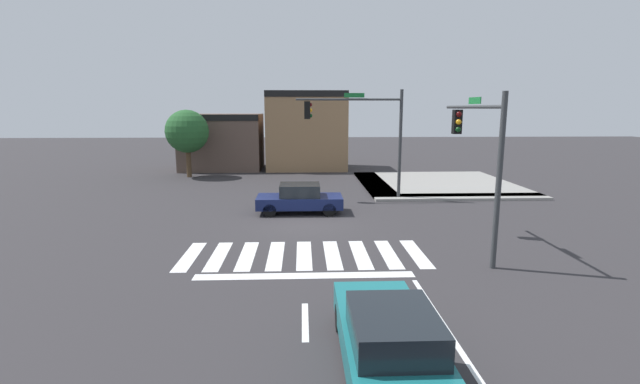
% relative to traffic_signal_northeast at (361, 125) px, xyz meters
% --- Properties ---
extents(ground_plane, '(120.00, 120.00, 0.00)m').
position_rel_traffic_signal_northeast_xyz_m(ground_plane, '(-3.20, -5.13, -4.19)').
color(ground_plane, '#302D30').
extents(crosswalk_near, '(8.50, 3.16, 0.01)m').
position_rel_traffic_signal_northeast_xyz_m(crosswalk_near, '(-3.20, -9.63, -4.19)').
color(crosswalk_near, silver).
rests_on(crosswalk_near, ground_plane).
extents(lane_markings, '(6.80, 20.25, 0.01)m').
position_rel_traffic_signal_northeast_xyz_m(lane_markings, '(-2.09, -17.16, -4.19)').
color(lane_markings, white).
rests_on(lane_markings, ground_plane).
extents(bike_detector_marking, '(1.15, 1.15, 0.01)m').
position_rel_traffic_signal_northeast_xyz_m(bike_detector_marking, '(-1.26, -14.08, -4.19)').
color(bike_detector_marking, yellow).
rests_on(bike_detector_marking, ground_plane).
extents(curb_corner_northeast, '(10.00, 10.60, 0.15)m').
position_rel_traffic_signal_northeast_xyz_m(curb_corner_northeast, '(5.29, 4.28, -4.12)').
color(curb_corner_northeast, gray).
rests_on(curb_corner_northeast, ground_plane).
extents(storefront_row, '(13.64, 5.15, 6.45)m').
position_rel_traffic_signal_northeast_xyz_m(storefront_row, '(-5.81, 13.38, -1.33)').
color(storefront_row, brown).
rests_on(storefront_row, ground_plane).
extents(traffic_signal_northeast, '(5.86, 0.32, 6.09)m').
position_rel_traffic_signal_northeast_xyz_m(traffic_signal_northeast, '(0.00, 0.00, 0.00)').
color(traffic_signal_northeast, '#383A3D').
rests_on(traffic_signal_northeast, ground_plane).
extents(traffic_signal_southeast, '(0.32, 5.43, 5.60)m').
position_rel_traffic_signal_northeast_xyz_m(traffic_signal_southeast, '(2.89, -9.27, -0.31)').
color(traffic_signal_southeast, '#383A3D').
rests_on(traffic_signal_southeast, ground_plane).
extents(car_teal, '(1.74, 4.43, 1.50)m').
position_rel_traffic_signal_northeast_xyz_m(car_teal, '(-1.62, -16.81, -3.45)').
color(car_teal, '#196B70').
rests_on(car_teal, ground_plane).
extents(car_navy, '(4.17, 1.81, 1.44)m').
position_rel_traffic_signal_northeast_xyz_m(car_navy, '(-3.38, -3.14, -3.48)').
color(car_navy, '#141E4C').
rests_on(car_navy, ground_plane).
extents(roadside_tree, '(3.16, 3.16, 4.98)m').
position_rel_traffic_signal_northeast_xyz_m(roadside_tree, '(-11.70, 8.87, -0.82)').
color(roadside_tree, '#4C3823').
rests_on(roadside_tree, ground_plane).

